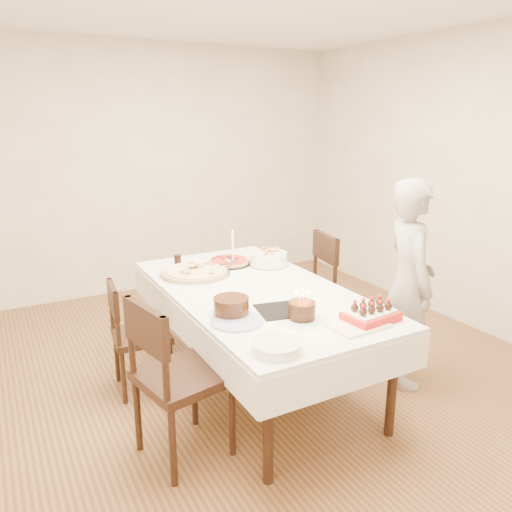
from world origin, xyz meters
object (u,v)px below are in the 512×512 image
taper_candle (233,249)px  layer_cake (231,306)px  cola_glass (178,261)px  pizza_white (195,272)px  person (409,284)px  pizza_pepperoni (229,262)px  strawberry_box (371,314)px  birthday_cake (302,304)px  pasta_bowl (268,259)px  chair_left_savory (141,335)px  dining_table (256,338)px  chair_left_dessert (183,377)px  chair_right_savory (303,289)px

taper_candle → layer_cake: bearing=-116.7°
cola_glass → pizza_white: bearing=-79.3°
person → layer_cake: bearing=108.8°
pizza_pepperoni → cola_glass: bearing=164.6°
person → cola_glass: person is taller
strawberry_box → birthday_cake: bearing=146.3°
person → pasta_bowl: (-0.64, 0.93, 0.04)m
chair_left_savory → layer_cake: layer_cake is taller
dining_table → pizza_white: 0.70m
pasta_bowl → cola_glass: size_ratio=2.86×
birthday_cake → person: bearing=7.3°
dining_table → cola_glass: (-0.30, 0.77, 0.43)m
pasta_bowl → dining_table: bearing=-128.4°
chair_left_dessert → layer_cake: (0.39, 0.15, 0.31)m
pizza_pepperoni → layer_cake: (-0.46, -0.99, 0.03)m
chair_left_savory → pizza_white: chair_left_savory is taller
pizza_white → pizza_pepperoni: 0.38m
chair_left_dessert → birthday_cake: (0.74, -0.11, 0.34)m
chair_left_dessert → pizza_pepperoni: 1.44m
chair_left_savory → chair_right_savory: bearing=-169.7°
cola_glass → birthday_cake: birthday_cake is taller
pasta_bowl → chair_left_savory: bearing=-174.3°
person → pasta_bowl: 1.13m
chair_left_dessert → person: person is taller
strawberry_box → cola_glass: bearing=112.0°
pizza_pepperoni → cola_glass: cola_glass is taller
pizza_pepperoni → pasta_bowl: bearing=-34.3°
pasta_bowl → birthday_cake: size_ratio=1.86×
pasta_bowl → birthday_cake: bearing=-109.7°
layer_cake → birthday_cake: birthday_cake is taller
layer_cake → person: bearing=-5.3°
chair_right_savory → taper_candle: taper_candle is taller
pasta_bowl → taper_candle: size_ratio=0.98×
chair_right_savory → pasta_bowl: size_ratio=3.13×
layer_cake → chair_left_savory: bearing=119.3°
chair_left_savory → cola_glass: bearing=-131.5°
dining_table → pasta_bowl: 0.74m
chair_right_savory → chair_left_savory: bearing=-167.4°
pizza_white → pasta_bowl: 0.63m
chair_left_dessert → pizza_white: size_ratio=1.81×
pizza_pepperoni → pizza_white: bearing=-158.9°
chair_left_dessert → pizza_white: 1.15m
chair_left_savory → pizza_pepperoni: (0.85, 0.30, 0.36)m
chair_left_savory → birthday_cake: birthday_cake is taller
taper_candle → layer_cake: size_ratio=1.11×
birthday_cake → pizza_white: bearing=102.7°
pizza_pepperoni → cola_glass: (-0.41, 0.11, 0.03)m
taper_candle → cola_glass: bearing=152.9°
pizza_white → layer_cake: layer_cake is taller
dining_table → chair_left_savory: bearing=154.3°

